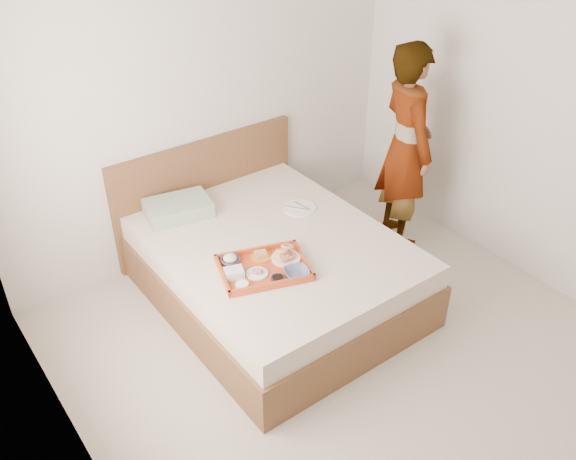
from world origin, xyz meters
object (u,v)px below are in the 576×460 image
Objects in this scene: bed at (275,269)px; dinner_plate at (299,208)px; person at (406,147)px; tray at (264,268)px.

dinner_plate is (0.41, 0.24, 0.27)m from bed.
person reaches higher than bed.
tray is at bearing -143.82° from dinner_plate.
person is (1.35, 0.05, 0.60)m from bed.
person reaches higher than dinner_plate.
bed is 3.40× the size of tray.
tray is 0.34× the size of person.
dinner_plate is 1.01m from person.
person is at bearing 1.99° from bed.
bed is 1.16× the size of person.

